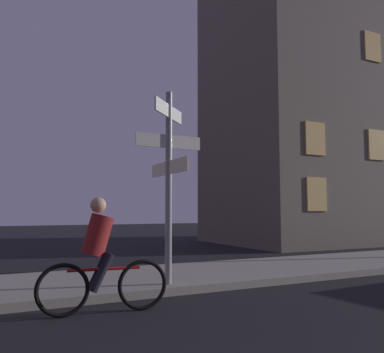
{
  "coord_description": "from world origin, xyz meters",
  "views": [
    {
      "loc": [
        -1.49,
        -0.57,
        1.43
      ],
      "look_at": [
        1.69,
        5.84,
        2.03
      ],
      "focal_mm": 37.45,
      "sensor_mm": 36.0,
      "label": 1
    }
  ],
  "objects": [
    {
      "name": "sidewalk_kerb",
      "position": [
        0.0,
        7.06,
        0.07
      ],
      "size": [
        40.0,
        2.8,
        0.14
      ],
      "primitive_type": "cube",
      "color": "gray",
      "rests_on": "ground_plane"
    },
    {
      "name": "signpost",
      "position": [
        1.31,
        6.02,
        2.15
      ],
      "size": [
        1.25,
        1.6,
        3.43
      ],
      "color": "gray",
      "rests_on": "sidewalk_kerb"
    },
    {
      "name": "cyclist",
      "position": [
        -0.12,
        5.06,
        0.75
      ],
      "size": [
        1.82,
        0.36,
        1.61
      ],
      "color": "black",
      "rests_on": "ground_plane"
    },
    {
      "name": "building_right_block",
      "position": [
        13.59,
        13.3,
        6.51
      ],
      "size": [
        12.78,
        6.19,
        13.03
      ],
      "color": "#6B6056",
      "rests_on": "ground_plane"
    }
  ]
}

